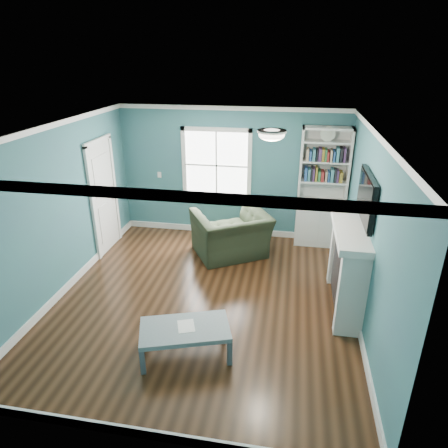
# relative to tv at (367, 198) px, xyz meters

# --- Properties ---
(floor) EXTENTS (5.00, 5.00, 0.00)m
(floor) POSITION_rel_tv_xyz_m (-2.20, -0.20, -1.72)
(floor) COLOR black
(floor) RESTS_ON ground
(room_walls) EXTENTS (5.00, 5.00, 5.00)m
(room_walls) POSITION_rel_tv_xyz_m (-2.20, -0.20, -0.14)
(room_walls) COLOR #357675
(room_walls) RESTS_ON ground
(trim) EXTENTS (4.50, 5.00, 2.60)m
(trim) POSITION_rel_tv_xyz_m (-2.20, -0.20, -0.49)
(trim) COLOR white
(trim) RESTS_ON ground
(window) EXTENTS (1.40, 0.06, 1.50)m
(window) POSITION_rel_tv_xyz_m (-2.50, 2.29, -0.27)
(window) COLOR white
(window) RESTS_ON room_walls
(bookshelf) EXTENTS (0.90, 0.35, 2.31)m
(bookshelf) POSITION_rel_tv_xyz_m (-0.43, 2.10, -0.80)
(bookshelf) COLOR silver
(bookshelf) RESTS_ON ground
(fireplace) EXTENTS (0.44, 1.58, 1.30)m
(fireplace) POSITION_rel_tv_xyz_m (-0.12, 0.00, -1.09)
(fireplace) COLOR black
(fireplace) RESTS_ON ground
(tv) EXTENTS (0.06, 1.10, 0.65)m
(tv) POSITION_rel_tv_xyz_m (0.00, 0.00, 0.00)
(tv) COLOR black
(tv) RESTS_ON fireplace
(door) EXTENTS (0.12, 0.98, 2.17)m
(door) POSITION_rel_tv_xyz_m (-4.42, 1.20, -0.65)
(door) COLOR silver
(door) RESTS_ON ground
(ceiling_fixture) EXTENTS (0.38, 0.38, 0.15)m
(ceiling_fixture) POSITION_rel_tv_xyz_m (-1.30, -0.10, 0.82)
(ceiling_fixture) COLOR white
(ceiling_fixture) RESTS_ON room_walls
(light_switch) EXTENTS (0.08, 0.01, 0.12)m
(light_switch) POSITION_rel_tv_xyz_m (-3.70, 2.28, -0.52)
(light_switch) COLOR white
(light_switch) RESTS_ON room_walls
(recliner) EXTENTS (1.53, 1.37, 1.12)m
(recliner) POSITION_rel_tv_xyz_m (-2.05, 1.33, -1.17)
(recliner) COLOR black
(recliner) RESTS_ON ground
(coffee_table) EXTENTS (1.23, 0.92, 0.40)m
(coffee_table) POSITION_rel_tv_xyz_m (-2.18, -1.44, -1.38)
(coffee_table) COLOR #454A52
(coffee_table) RESTS_ON ground
(paper_sheet) EXTENTS (0.28, 0.31, 0.00)m
(paper_sheet) POSITION_rel_tv_xyz_m (-2.17, -1.41, -1.32)
(paper_sheet) COLOR white
(paper_sheet) RESTS_ON coffee_table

